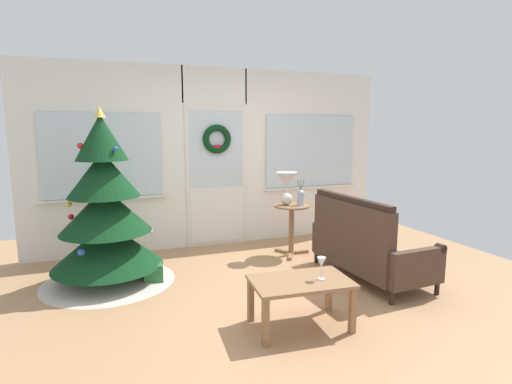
% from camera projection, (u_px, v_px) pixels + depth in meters
% --- Properties ---
extents(ground_plane, '(6.76, 6.76, 0.00)m').
position_uv_depth(ground_plane, '(270.00, 297.00, 4.12)').
color(ground_plane, '#AD7F56').
extents(back_wall_with_door, '(5.20, 0.19, 2.55)m').
position_uv_depth(back_wall_with_door, '(216.00, 158.00, 5.85)').
color(back_wall_with_door, white).
rests_on(back_wall_with_door, ground).
extents(christmas_tree, '(1.44, 1.44, 1.93)m').
position_uv_depth(christmas_tree, '(106.00, 220.00, 4.43)').
color(christmas_tree, '#4C331E').
rests_on(christmas_tree, ground).
extents(settee_sofa, '(0.79, 1.52, 0.96)m').
position_uv_depth(settee_sofa, '(364.00, 247.00, 4.57)').
color(settee_sofa, black).
rests_on(settee_sofa, ground).
extents(side_table, '(0.50, 0.48, 0.69)m').
position_uv_depth(side_table, '(291.00, 220.00, 5.43)').
color(side_table, '#8E6642').
rests_on(side_table, ground).
extents(table_lamp, '(0.28, 0.28, 0.44)m').
position_uv_depth(table_lamp, '(287.00, 184.00, 5.37)').
color(table_lamp, silver).
rests_on(table_lamp, side_table).
extents(flower_vase, '(0.11, 0.10, 0.35)m').
position_uv_depth(flower_vase, '(301.00, 197.00, 5.36)').
color(flower_vase, '#99ADBC').
rests_on(flower_vase, side_table).
extents(coffee_table, '(0.88, 0.58, 0.42)m').
position_uv_depth(coffee_table, '(300.00, 287.00, 3.45)').
color(coffee_table, '#8E6642').
rests_on(coffee_table, ground).
extents(wine_glass, '(0.08, 0.08, 0.20)m').
position_uv_depth(wine_glass, '(321.00, 263.00, 3.43)').
color(wine_glass, silver).
rests_on(wine_glass, coffee_table).
extents(gift_box, '(0.21, 0.18, 0.21)m').
position_uv_depth(gift_box, '(153.00, 273.00, 4.50)').
color(gift_box, '#266633').
rests_on(gift_box, ground).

